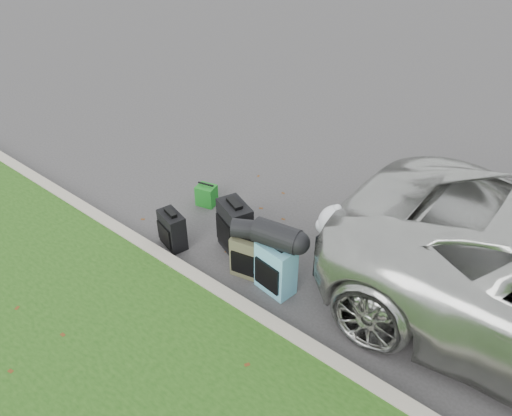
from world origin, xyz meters
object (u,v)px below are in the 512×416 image
Objects in this scene: suitcase_teal at (276,268)px; suitcase_large_black_right at (334,260)px; suitcase_small_black at (172,230)px; suitcase_olive at (248,256)px; tote_navy at (236,216)px; suitcase_large_black_left at (235,227)px; tote_green at (207,195)px.

suitcase_teal reaches higher than suitcase_large_black_right.
suitcase_large_black_right is (2.11, 0.83, 0.06)m from suitcase_small_black.
suitcase_olive is 2.11× the size of tote_navy.
suitcase_large_black_right reaches higher than suitcase_small_black.
suitcase_teal is 2.51× the size of tote_navy.
suitcase_large_black_left is 0.97m from suitcase_teal.
suitcase_large_black_left is 0.64m from tote_navy.
suitcase_olive is at bearing -23.39° from tote_navy.
suitcase_olive reaches higher than tote_green.
suitcase_large_black_right is at bearing 35.23° from suitcase_large_black_left.
tote_navy is (0.70, -0.09, -0.03)m from tote_green.
suitcase_teal is 1.07× the size of suitcase_large_black_right.
suitcase_large_black_left is at bearing -159.92° from suitcase_large_black_right.
suitcase_olive is at bearing -8.21° from suitcase_large_black_left.
suitcase_large_black_right is at bearing -19.87° from tote_green.
suitcase_small_black reaches higher than tote_green.
suitcase_large_black_left reaches higher than tote_navy.
tote_green is 1.21× the size of tote_navy.
tote_navy is (-0.39, 0.46, -0.24)m from suitcase_large_black_left.
tote_green is at bearing 164.92° from suitcase_teal.
suitcase_large_black_right reaches higher than tote_navy.
tote_green is (-0.36, 1.04, -0.10)m from suitcase_small_black.
suitcase_large_black_right is 1.78m from tote_navy.
suitcase_small_black is 0.72× the size of suitcase_large_black_left.
suitcase_olive is at bearing 25.44° from suitcase_small_black.
suitcase_large_black_right is 2.48m from tote_green.
tote_green is (-2.01, 0.83, -0.18)m from suitcase_teal.
suitcase_teal is (0.45, -0.01, 0.05)m from suitcase_olive.
suitcase_large_black_left is 0.55m from suitcase_olive.
suitcase_teal is (0.92, -0.28, -0.03)m from suitcase_large_black_left.
tote_navy is (-1.31, 0.74, -0.21)m from suitcase_teal.
suitcase_large_black_left is 1.16× the size of suitcase_large_black_right.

